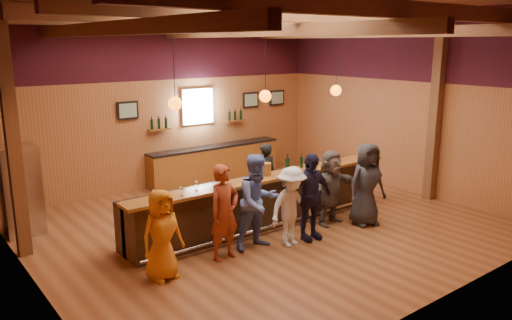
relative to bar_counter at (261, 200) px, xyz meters
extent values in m
plane|color=brown|center=(-0.02, -0.15, -0.52)|extent=(9.00, 9.00, 0.00)
cube|color=#955228|center=(-0.02, 3.85, 1.73)|extent=(9.00, 0.04, 4.50)
cube|color=#955228|center=(-0.02, -4.15, 1.73)|extent=(9.00, 0.04, 4.50)
cube|color=#955228|center=(-4.52, -0.15, 1.73)|extent=(0.04, 8.00, 4.50)
cube|color=#955228|center=(4.48, -0.15, 1.73)|extent=(0.04, 8.00, 4.50)
cube|color=brown|center=(-0.02, -0.15, 3.98)|extent=(9.00, 8.00, 0.04)
cube|color=#370F18|center=(-0.02, 3.83, 3.13)|extent=(9.00, 0.01, 1.70)
cube|color=#370F18|center=(-4.50, -0.15, 3.13)|extent=(0.01, 8.00, 1.70)
cube|color=#370F18|center=(4.46, -0.15, 3.13)|extent=(0.01, 8.00, 1.70)
cube|color=#583219|center=(-4.37, 1.35, 1.73)|extent=(0.22, 0.22, 4.50)
cube|color=#583219|center=(4.33, -1.15, 1.73)|extent=(0.22, 0.22, 4.50)
cube|color=#583219|center=(-0.02, -3.15, 3.68)|extent=(8.80, 0.20, 0.25)
cube|color=#583219|center=(-0.02, -1.15, 3.68)|extent=(8.80, 0.20, 0.25)
cube|color=#583219|center=(-0.02, 0.85, 3.68)|extent=(8.80, 0.20, 0.25)
cube|color=#583219|center=(-0.02, 2.85, 3.68)|extent=(8.80, 0.20, 0.25)
cube|color=#583219|center=(-3.02, -0.15, 3.43)|extent=(0.18, 7.80, 0.22)
cube|color=#583219|center=(-0.02, -0.15, 3.43)|extent=(0.18, 7.80, 0.22)
cube|color=#583219|center=(2.98, -0.15, 3.43)|extent=(0.18, 7.80, 0.22)
cube|color=black|center=(-0.02, -0.15, 0.00)|extent=(6.00, 0.60, 1.05)
cube|color=brown|center=(-0.02, -0.33, 0.56)|extent=(6.30, 0.50, 0.06)
cube|color=black|center=(-0.02, 0.23, 0.40)|extent=(6.00, 0.48, 0.05)
cube|color=black|center=(-0.02, 0.23, -0.07)|extent=(6.00, 0.48, 0.90)
cube|color=silver|center=(1.98, 0.23, 0.36)|extent=(0.45, 0.40, 0.14)
cube|color=silver|center=(2.48, 0.23, 0.36)|extent=(0.45, 0.40, 0.14)
cylinder|color=silver|center=(-0.02, -0.57, -0.37)|extent=(6.00, 0.06, 0.06)
cube|color=brown|center=(1.18, 3.57, -0.07)|extent=(4.00, 0.50, 0.90)
cube|color=black|center=(1.18, 3.57, 0.40)|extent=(4.00, 0.52, 0.05)
cube|color=silver|center=(0.78, 3.80, 1.53)|extent=(0.95, 0.08, 0.95)
cube|color=white|center=(0.78, 3.75, 1.53)|extent=(0.78, 0.01, 0.78)
cube|color=black|center=(-1.22, 3.79, 1.58)|extent=(0.55, 0.04, 0.45)
cube|color=silver|center=(-1.22, 3.77, 1.58)|extent=(0.45, 0.01, 0.35)
cube|color=black|center=(2.58, 3.79, 1.58)|extent=(0.55, 0.04, 0.45)
cube|color=silver|center=(2.58, 3.77, 1.58)|extent=(0.45, 0.01, 0.35)
cube|color=black|center=(3.58, 3.79, 1.58)|extent=(0.55, 0.04, 0.45)
cube|color=silver|center=(3.58, 3.77, 1.58)|extent=(0.45, 0.01, 0.35)
cube|color=brown|center=(-0.42, 3.73, 1.03)|extent=(0.60, 0.18, 0.04)
cylinder|color=black|center=(-0.62, 3.73, 1.18)|extent=(0.07, 0.07, 0.26)
cylinder|color=black|center=(-0.42, 3.73, 1.18)|extent=(0.07, 0.07, 0.26)
cylinder|color=black|center=(-0.22, 3.73, 1.18)|extent=(0.07, 0.07, 0.26)
cube|color=brown|center=(1.98, 3.73, 1.03)|extent=(0.60, 0.18, 0.04)
cylinder|color=black|center=(1.78, 3.73, 1.18)|extent=(0.07, 0.07, 0.26)
cylinder|color=black|center=(1.98, 3.73, 1.18)|extent=(0.07, 0.07, 0.26)
cylinder|color=black|center=(2.18, 3.73, 1.18)|extent=(0.07, 0.07, 0.26)
cylinder|color=black|center=(-2.02, -0.15, 2.80)|extent=(0.01, 0.01, 1.25)
sphere|color=orange|center=(-2.02, -0.15, 2.18)|extent=(0.24, 0.24, 0.24)
cylinder|color=black|center=(-0.02, -0.15, 2.80)|extent=(0.01, 0.01, 1.25)
sphere|color=orange|center=(-0.02, -0.15, 2.18)|extent=(0.24, 0.24, 0.24)
cylinder|color=black|center=(1.98, -0.15, 2.80)|extent=(0.01, 0.01, 1.25)
sphere|color=orange|center=(1.98, -0.15, 2.18)|extent=(0.24, 0.24, 0.24)
cube|color=silver|center=(-4.12, 2.45, 0.38)|extent=(0.70, 0.70, 1.80)
imported|color=#CC6C13|center=(-2.82, -1.03, 0.22)|extent=(0.78, 0.55, 1.49)
imported|color=maroon|center=(-1.59, -1.00, 0.33)|extent=(0.67, 0.48, 1.70)
imported|color=#566DAC|center=(-0.84, -0.98, 0.37)|extent=(0.89, 0.71, 1.78)
imported|color=silver|center=(-0.27, -1.26, 0.24)|extent=(1.01, 0.61, 1.52)
imported|color=black|center=(0.20, -1.25, 0.33)|extent=(1.03, 0.50, 1.71)
imported|color=#5A4F48|center=(1.15, -0.89, 0.27)|extent=(1.51, 0.64, 1.58)
imported|color=#262628|center=(1.71, -1.37, 0.35)|extent=(0.96, 0.73, 1.74)
imported|color=black|center=(0.75, 0.81, 0.23)|extent=(0.62, 0.48, 1.50)
cylinder|color=brown|center=(-0.06, -0.22, 0.71)|extent=(0.23, 0.23, 0.25)
cylinder|color=black|center=(0.51, -0.24, 0.73)|extent=(0.08, 0.08, 0.28)
cylinder|color=black|center=(0.51, -0.24, 0.91)|extent=(0.03, 0.03, 0.10)
cylinder|color=black|center=(0.96, -0.19, 0.70)|extent=(0.07, 0.07, 0.23)
cylinder|color=black|center=(0.96, -0.19, 0.86)|extent=(0.02, 0.02, 0.08)
cylinder|color=silver|center=(-2.58, -0.31, 0.59)|extent=(0.07, 0.07, 0.01)
cylinder|color=silver|center=(-2.58, -0.31, 0.64)|extent=(0.01, 0.01, 0.09)
sphere|color=silver|center=(-2.58, -0.31, 0.72)|extent=(0.08, 0.08, 0.08)
cylinder|color=silver|center=(-2.11, -0.41, 0.59)|extent=(0.07, 0.07, 0.01)
cylinder|color=silver|center=(-2.11, -0.41, 0.64)|extent=(0.01, 0.01, 0.09)
sphere|color=silver|center=(-2.11, -0.41, 0.72)|extent=(0.08, 0.08, 0.08)
cylinder|color=silver|center=(-1.73, -0.31, 0.59)|extent=(0.07, 0.07, 0.01)
cylinder|color=silver|center=(-1.73, -0.31, 0.65)|extent=(0.01, 0.01, 0.10)
sphere|color=silver|center=(-1.73, -0.31, 0.73)|extent=(0.08, 0.08, 0.08)
cylinder|color=silver|center=(-1.22, -0.41, 0.59)|extent=(0.07, 0.07, 0.01)
cylinder|color=silver|center=(-1.22, -0.41, 0.65)|extent=(0.01, 0.01, 0.10)
sphere|color=silver|center=(-1.22, -0.41, 0.73)|extent=(0.08, 0.08, 0.08)
cylinder|color=silver|center=(-0.26, -0.24, 0.59)|extent=(0.07, 0.07, 0.01)
cylinder|color=silver|center=(-0.26, -0.24, 0.65)|extent=(0.01, 0.01, 0.10)
sphere|color=silver|center=(-0.26, -0.24, 0.73)|extent=(0.08, 0.08, 0.08)
cylinder|color=silver|center=(0.88, -0.39, 0.59)|extent=(0.06, 0.06, 0.01)
cylinder|color=silver|center=(0.88, -0.39, 0.64)|extent=(0.01, 0.01, 0.09)
sphere|color=silver|center=(0.88, -0.39, 0.72)|extent=(0.07, 0.07, 0.07)
cylinder|color=silver|center=(1.42, -0.23, 0.59)|extent=(0.06, 0.06, 0.01)
cylinder|color=silver|center=(1.42, -0.23, 0.64)|extent=(0.01, 0.01, 0.09)
sphere|color=silver|center=(1.42, -0.23, 0.71)|extent=(0.07, 0.07, 0.07)
cylinder|color=silver|center=(1.99, -0.27, 0.59)|extent=(0.08, 0.08, 0.01)
cylinder|color=silver|center=(1.99, -0.27, 0.65)|extent=(0.01, 0.01, 0.11)
sphere|color=silver|center=(1.99, -0.27, 0.74)|extent=(0.09, 0.09, 0.09)
camera|label=1|loc=(-6.17, -7.85, 3.21)|focal=35.00mm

